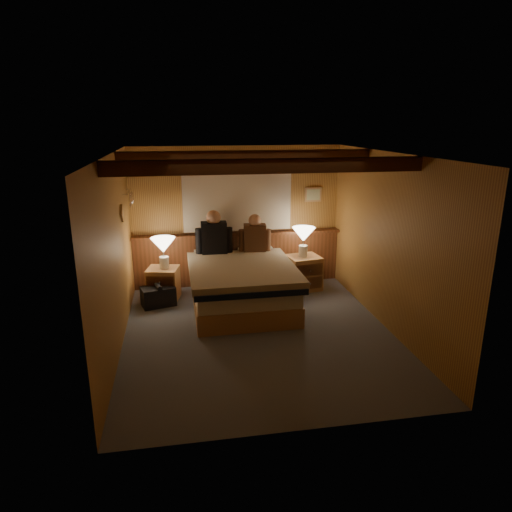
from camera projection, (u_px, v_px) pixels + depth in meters
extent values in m
plane|color=#565B66|center=(258.00, 333.00, 6.25)|extent=(4.20, 4.20, 0.00)
plane|color=#B68744|center=(258.00, 154.00, 5.57)|extent=(4.20, 4.20, 0.00)
plane|color=#B88D42|center=(237.00, 217.00, 7.90)|extent=(3.60, 0.00, 3.60)
plane|color=#B88D42|center=(115.00, 255.00, 5.62)|extent=(0.00, 4.20, 4.20)
plane|color=#B88D42|center=(388.00, 242.00, 6.21)|extent=(0.00, 4.20, 4.20)
plane|color=#B88D42|center=(301.00, 313.00, 3.93)|extent=(3.60, 0.00, 3.60)
cube|color=brown|center=(238.00, 259.00, 8.05)|extent=(3.60, 0.12, 0.90)
cube|color=brown|center=(238.00, 234.00, 7.86)|extent=(3.60, 0.22, 0.04)
cylinder|color=#472611|center=(237.00, 167.00, 7.58)|extent=(2.10, 0.05, 0.05)
sphere|color=#472611|center=(173.00, 168.00, 7.41)|extent=(0.08, 0.08, 0.08)
sphere|color=#472611|center=(298.00, 166.00, 7.75)|extent=(0.08, 0.08, 0.08)
cube|color=silver|center=(237.00, 200.00, 7.75)|extent=(1.85, 0.08, 1.05)
cube|color=#472611|center=(268.00, 166.00, 5.03)|extent=(3.60, 0.15, 0.16)
cube|color=#472611|center=(247.00, 156.00, 6.45)|extent=(3.60, 0.15, 0.16)
cylinder|color=silver|center=(128.00, 192.00, 6.98)|extent=(0.03, 0.55, 0.03)
torus|color=silver|center=(130.00, 201.00, 6.88)|extent=(0.01, 0.21, 0.21)
torus|color=silver|center=(131.00, 199.00, 7.10)|extent=(0.01, 0.21, 0.21)
cube|color=tan|center=(313.00, 195.00, 8.00)|extent=(0.30, 0.03, 0.25)
cube|color=beige|center=(313.00, 195.00, 7.99)|extent=(0.24, 0.01, 0.19)
cube|color=#AA7848|center=(241.00, 297.00, 7.13)|extent=(1.50, 1.99, 0.30)
cube|color=silver|center=(241.00, 281.00, 7.06)|extent=(1.46, 1.95, 0.24)
cube|color=black|center=(244.00, 277.00, 6.78)|extent=(1.55, 1.59, 0.08)
cube|color=tan|center=(242.00, 270.00, 6.88)|extent=(1.60, 1.79, 0.12)
cube|color=silver|center=(212.00, 256.00, 7.66)|extent=(0.60, 0.34, 0.16)
cube|color=silver|center=(256.00, 254.00, 7.79)|extent=(0.60, 0.34, 0.16)
cube|color=#AA7848|center=(163.00, 284.00, 7.37)|extent=(0.56, 0.52, 0.53)
cube|color=brown|center=(160.00, 282.00, 7.15)|extent=(0.43, 0.11, 0.18)
cube|color=brown|center=(161.00, 294.00, 7.21)|extent=(0.43, 0.11, 0.18)
cylinder|color=silver|center=(160.00, 282.00, 7.15)|extent=(0.04, 0.04, 0.03)
cylinder|color=silver|center=(161.00, 294.00, 7.21)|extent=(0.04, 0.04, 0.03)
cube|color=#AA7848|center=(303.00, 273.00, 7.83)|extent=(0.60, 0.55, 0.58)
cube|color=brown|center=(309.00, 270.00, 7.59)|extent=(0.47, 0.10, 0.20)
cube|color=brown|center=(309.00, 283.00, 7.66)|extent=(0.47, 0.10, 0.20)
cylinder|color=silver|center=(309.00, 270.00, 7.59)|extent=(0.03, 0.03, 0.03)
cylinder|color=silver|center=(309.00, 283.00, 7.66)|extent=(0.03, 0.03, 0.03)
cylinder|color=silver|center=(164.00, 262.00, 7.27)|extent=(0.15, 0.15, 0.19)
cylinder|color=silver|center=(164.00, 255.00, 7.23)|extent=(0.03, 0.03, 0.11)
cone|color=#FFE9C6|center=(163.00, 245.00, 7.18)|extent=(0.39, 0.39, 0.24)
cylinder|color=silver|center=(303.00, 251.00, 7.71)|extent=(0.15, 0.15, 0.19)
cylinder|color=silver|center=(303.00, 244.00, 7.68)|extent=(0.03, 0.03, 0.11)
cone|color=#FFE9C6|center=(304.00, 234.00, 7.63)|extent=(0.39, 0.39, 0.24)
cube|color=black|center=(214.00, 238.00, 7.50)|extent=(0.42, 0.24, 0.54)
cylinder|color=black|center=(199.00, 242.00, 7.47)|extent=(0.13, 0.13, 0.44)
cylinder|color=black|center=(229.00, 240.00, 7.55)|extent=(0.13, 0.13, 0.44)
sphere|color=#DA9F83|center=(213.00, 218.00, 7.40)|extent=(0.24, 0.24, 0.24)
cube|color=#533321|center=(255.00, 238.00, 7.62)|extent=(0.39, 0.25, 0.48)
cylinder|color=#533321|center=(242.00, 241.00, 7.62)|extent=(0.12, 0.12, 0.38)
cylinder|color=#533321|center=(267.00, 241.00, 7.65)|extent=(0.12, 0.12, 0.38)
sphere|color=#DA9F83|center=(255.00, 220.00, 7.54)|extent=(0.21, 0.21, 0.21)
cube|color=black|center=(158.00, 296.00, 7.14)|extent=(0.57, 0.43, 0.30)
cylinder|color=black|center=(158.00, 286.00, 7.09)|extent=(0.16, 0.31, 0.08)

